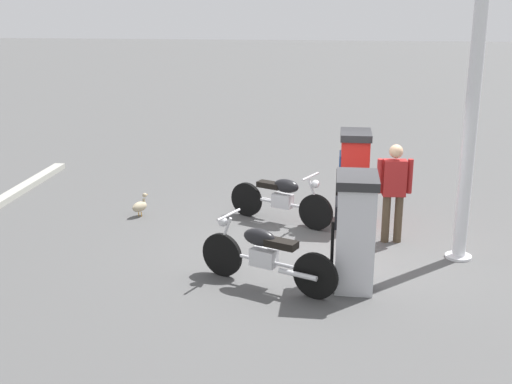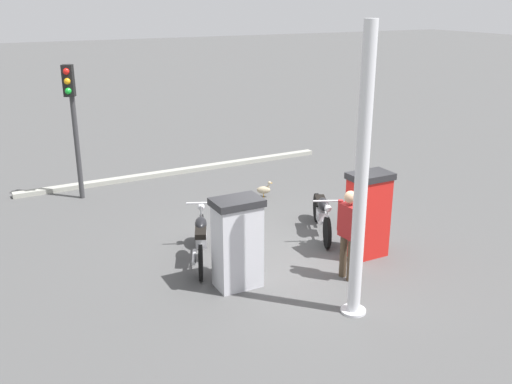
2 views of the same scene
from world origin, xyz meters
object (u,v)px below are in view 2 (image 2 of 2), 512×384
wandering_duck (264,189)px  canopy_support_pole (361,183)px  fuel_pump_near (368,214)px  attendant_person (349,229)px  roadside_traffic_light (72,108)px  motorcycle_far_pump (201,237)px  fuel_pump_far (237,242)px  motorcycle_near_pump (322,214)px

wandering_duck → canopy_support_pole: 5.94m
fuel_pump_near → attendant_person: size_ratio=1.01×
roadside_traffic_light → wandering_duck: bearing=-115.2°
motorcycle_far_pump → attendant_person: 2.75m
fuel_pump_near → canopy_support_pole: size_ratio=0.37×
attendant_person → roadside_traffic_light: 7.33m
attendant_person → roadside_traffic_light: (6.39, 3.35, 1.31)m
fuel_pump_far → canopy_support_pole: 2.44m
fuel_pump_near → attendant_person: fuel_pump_near is taller
fuel_pump_far → fuel_pump_near: bearing=-90.0°
wandering_duck → motorcycle_near_pump: bearing=179.9°
roadside_traffic_light → canopy_support_pole: size_ratio=0.73×
motorcycle_near_pump → canopy_support_pole: 3.56m
fuel_pump_near → attendant_person: (-0.63, 0.89, 0.09)m
fuel_pump_near → motorcycle_far_pump: size_ratio=0.84×
wandering_duck → fuel_pump_far: bearing=146.7°
attendant_person → fuel_pump_near: bearing=-54.8°
fuel_pump_far → motorcycle_near_pump: bearing=-63.7°
fuel_pump_near → wandering_duck: size_ratio=4.00×
canopy_support_pole → wandering_duck: bearing=-13.2°
motorcycle_near_pump → motorcycle_far_pump: motorcycle_far_pump is taller
fuel_pump_near → fuel_pump_far: fuel_pump_near is taller
fuel_pump_far → attendant_person: (-0.63, -1.82, 0.13)m
fuel_pump_far → motorcycle_far_pump: size_ratio=0.80×
fuel_pump_near → roadside_traffic_light: (5.76, 4.24, 1.41)m
motorcycle_far_pump → canopy_support_pole: (-2.82, -1.44, 1.68)m
fuel_pump_near → roadside_traffic_light: bearing=36.3°
wandering_duck → canopy_support_pole: (-5.46, 1.28, 1.94)m
motorcycle_near_pump → roadside_traffic_light: 6.33m
motorcycle_far_pump → attendant_person: (-1.83, -2.00, 0.47)m
wandering_duck → fuel_pump_near: bearing=-177.4°
motorcycle_near_pump → wandering_duck: size_ratio=4.59×
motorcycle_near_pump → wandering_duck: motorcycle_near_pump is taller
motorcycle_near_pump → attendant_person: 2.06m
motorcycle_far_pump → roadside_traffic_light: roadside_traffic_light is taller
canopy_support_pole → fuel_pump_far: bearing=37.8°
fuel_pump_far → wandering_duck: size_ratio=3.84×
fuel_pump_far → roadside_traffic_light: size_ratio=0.49×
motorcycle_near_pump → attendant_person: attendant_person is taller
fuel_pump_near → motorcycle_far_pump: (1.21, 2.89, -0.37)m
fuel_pump_near → canopy_support_pole: 2.54m
fuel_pump_far → motorcycle_far_pump: fuel_pump_far is taller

